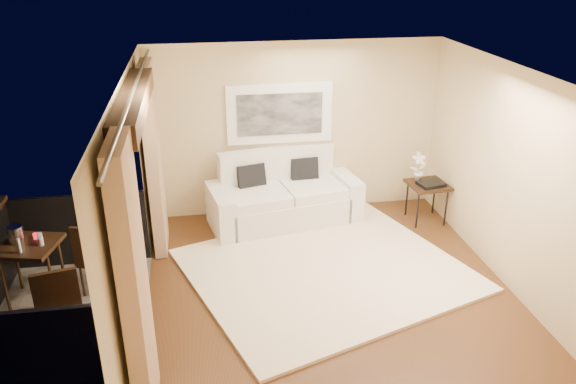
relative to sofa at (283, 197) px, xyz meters
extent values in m
plane|color=#553219|center=(0.27, -2.10, -0.39)|extent=(5.00, 5.00, 0.00)
plane|color=white|center=(0.27, -2.10, 2.31)|extent=(5.00, 5.00, 0.00)
plane|color=#CAB487|center=(0.27, 0.40, 0.96)|extent=(4.50, 0.00, 4.50)
plane|color=#CAB487|center=(0.27, -4.60, 0.96)|extent=(4.50, 0.00, 4.50)
plane|color=#CAB487|center=(2.52, -2.10, 0.96)|extent=(0.00, 5.00, 5.00)
plane|color=#CAB487|center=(-1.98, -0.25, 0.96)|extent=(0.00, 2.70, 2.70)
plane|color=#CAB487|center=(-1.98, -3.95, 0.96)|extent=(0.00, 2.70, 2.70)
plane|color=#CAB487|center=(-1.98, -2.10, 2.16)|extent=(0.00, 2.40, 2.40)
cube|color=black|center=(-1.86, -2.10, 2.13)|extent=(0.28, 2.40, 0.22)
cube|color=#605B56|center=(-2.88, -2.10, -0.45)|extent=(1.80, 2.60, 0.12)
cube|color=black|center=(-2.88, -0.83, 0.11)|extent=(1.80, 0.06, 1.00)
cube|color=black|center=(-2.88, -3.37, 0.11)|extent=(1.80, 0.06, 1.00)
cube|color=tan|center=(-1.84, -0.55, 0.93)|extent=(0.16, 0.75, 2.62)
cube|color=tan|center=(-1.84, -3.65, 0.93)|extent=(0.16, 0.75, 2.62)
cylinder|color=#4C473F|center=(-1.84, -2.10, 2.24)|extent=(0.04, 4.80, 0.04)
cube|color=white|center=(0.02, 0.37, 1.23)|extent=(1.62, 0.05, 0.92)
cube|color=black|center=(0.02, 0.33, 1.23)|extent=(1.30, 0.02, 0.64)
cube|color=#FFEDCD|center=(0.33, -1.60, -0.36)|extent=(4.16, 3.89, 0.04)
cube|color=white|center=(0.02, -0.08, -0.16)|extent=(1.98, 1.29, 0.45)
cube|color=white|center=(-0.05, 0.29, 0.26)|extent=(1.85, 0.56, 0.89)
cube|color=white|center=(-0.97, -0.26, -0.05)|extent=(0.43, 1.00, 0.67)
cube|color=white|center=(1.00, 0.10, -0.05)|extent=(0.43, 1.00, 0.67)
cube|color=white|center=(-0.42, -0.19, 0.14)|extent=(1.01, 1.01, 0.15)
cube|color=white|center=(0.46, -0.03, 0.14)|extent=(1.01, 1.01, 0.15)
cube|color=black|center=(-0.47, 0.05, 0.33)|extent=(0.47, 0.31, 0.44)
cube|color=black|center=(0.38, 0.21, 0.33)|extent=(0.44, 0.22, 0.44)
cube|color=black|center=(2.20, -0.37, 0.21)|extent=(0.62, 0.62, 0.04)
cylinder|color=black|center=(1.97, -0.60, -0.10)|extent=(0.03, 0.03, 0.58)
cylinder|color=black|center=(2.43, -0.60, -0.10)|extent=(0.03, 0.03, 0.58)
cylinder|color=black|center=(1.97, -0.14, -0.10)|extent=(0.03, 0.03, 0.58)
cylinder|color=black|center=(2.43, -0.14, -0.10)|extent=(0.03, 0.03, 0.58)
cube|color=black|center=(2.22, -0.44, 0.26)|extent=(0.43, 0.35, 0.05)
imported|color=white|center=(2.08, -0.22, 0.47)|extent=(0.27, 0.20, 0.46)
cube|color=black|center=(-3.29, -1.62, 0.34)|extent=(0.77, 0.77, 0.05)
cylinder|color=black|center=(-3.55, -1.88, -0.04)|extent=(0.04, 0.04, 0.70)
cylinder|color=black|center=(-3.03, -1.88, -0.04)|extent=(0.04, 0.04, 0.70)
cylinder|color=black|center=(-3.55, -1.36, -0.04)|extent=(0.04, 0.04, 0.70)
cylinder|color=black|center=(-3.03, -1.36, -0.04)|extent=(0.04, 0.04, 0.70)
cube|color=black|center=(-2.54, -1.54, 0.06)|extent=(0.50, 0.50, 0.05)
cube|color=black|center=(-2.58, -1.72, 0.31)|extent=(0.41, 0.15, 0.54)
cylinder|color=black|center=(-2.34, -1.42, -0.17)|extent=(0.03, 0.03, 0.42)
cylinder|color=black|center=(-2.66, -1.34, -0.17)|extent=(0.03, 0.03, 0.42)
cylinder|color=black|center=(-2.42, -1.75, -0.17)|extent=(0.03, 0.03, 0.42)
cylinder|color=black|center=(-2.74, -1.66, -0.17)|extent=(0.03, 0.03, 0.42)
cube|color=black|center=(-2.69, -2.98, 0.09)|extent=(0.53, 0.53, 0.05)
cube|color=black|center=(-2.73, -2.78, 0.35)|extent=(0.45, 0.15, 0.58)
cylinder|color=black|center=(-2.83, -3.19, -0.16)|extent=(0.03, 0.03, 0.46)
cylinder|color=black|center=(-2.47, -3.11, -0.16)|extent=(0.03, 0.03, 0.46)
cylinder|color=black|center=(-2.90, -2.84, -0.16)|extent=(0.03, 0.03, 0.46)
cylinder|color=black|center=(-2.55, -2.76, -0.16)|extent=(0.03, 0.03, 0.46)
cylinder|color=silver|center=(-3.43, -1.54, 0.47)|extent=(0.18, 0.18, 0.20)
cylinder|color=red|center=(-3.22, -1.50, 0.40)|extent=(0.06, 0.06, 0.07)
cylinder|color=white|center=(-3.32, -1.82, 0.46)|extent=(0.04, 0.04, 0.18)
cylinder|color=white|center=(-3.12, -1.68, 0.43)|extent=(0.06, 0.06, 0.12)
cylinder|color=silver|center=(-3.14, -1.61, 0.43)|extent=(0.06, 0.06, 0.12)
camera|label=1|loc=(-1.20, -7.82, 3.60)|focal=35.00mm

